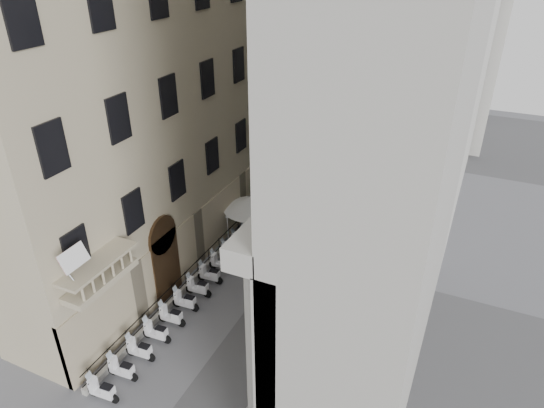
{
  "coord_description": "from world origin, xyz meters",
  "views": [
    {
      "loc": [
        10.59,
        -6.85,
        19.4
      ],
      "look_at": [
        -0.61,
        17.83,
        4.5
      ],
      "focal_mm": 32.0,
      "sensor_mm": 36.0,
      "label": 1
    }
  ],
  "objects": [
    {
      "name": "scooter_2",
      "position": [
        -3.28,
        7.08,
        0.0
      ],
      "size": [
        1.43,
        0.65,
        1.5
      ],
      "primitive_type": null,
      "rotation": [
        0.0,
        0.0,
        1.64
      ],
      "color": "white",
      "rests_on": "ground"
    },
    {
      "name": "barrier_1",
      "position": [
        3.57,
        7.78,
        0.0
      ],
      "size": [
        0.6,
        2.4,
        1.1
      ],
      "primitive_type": null,
      "color": "#AFB2B8",
      "rests_on": "ground"
    },
    {
      "name": "pedestrian_a",
      "position": [
        1.9,
        27.72,
        0.86
      ],
      "size": [
        0.72,
        0.58,
        1.73
      ],
      "primitive_type": "imported",
      "rotation": [
        0.0,
        0.0,
        2.85
      ],
      "color": "black",
      "rests_on": "ground"
    },
    {
      "name": "scooter_7",
      "position": [
        -3.28,
        14.16,
        0.0
      ],
      "size": [
        1.43,
        0.65,
        1.5
      ],
      "primitive_type": null,
      "rotation": [
        0.0,
        0.0,
        1.64
      ],
      "color": "white",
      "rests_on": "ground"
    },
    {
      "name": "scooter_3",
      "position": [
        -3.28,
        8.5,
        0.0
      ],
      "size": [
        1.43,
        0.65,
        1.5
      ],
      "primitive_type": null,
      "rotation": [
        0.0,
        0.0,
        1.64
      ],
      "color": "white",
      "rests_on": "ground"
    },
    {
      "name": "scooter_10",
      "position": [
        -3.28,
        18.41,
        0.0
      ],
      "size": [
        1.43,
        0.65,
        1.5
      ],
      "primitive_type": null,
      "rotation": [
        0.0,
        0.0,
        1.64
      ],
      "color": "white",
      "rests_on": "ground"
    },
    {
      "name": "barrier_8",
      "position": [
        3.57,
        25.28,
        0.0
      ],
      "size": [
        0.6,
        2.4,
        1.1
      ],
      "primitive_type": null,
      "color": "#AFB2B8",
      "rests_on": "ground"
    },
    {
      "name": "barrier_2",
      "position": [
        3.57,
        10.28,
        0.0
      ],
      "size": [
        0.6,
        2.4,
        1.1
      ],
      "primitive_type": null,
      "color": "#AFB2B8",
      "rests_on": "ground"
    },
    {
      "name": "scooter_0",
      "position": [
        -3.28,
        4.25,
        0.0
      ],
      "size": [
        1.43,
        0.65,
        1.5
      ],
      "primitive_type": null,
      "rotation": [
        0.0,
        0.0,
        1.64
      ],
      "color": "white",
      "rests_on": "ground"
    },
    {
      "name": "scooter_6",
      "position": [
        -3.28,
        12.75,
        0.0
      ],
      "size": [
        1.43,
        0.65,
        1.5
      ],
      "primitive_type": null,
      "rotation": [
        0.0,
        0.0,
        1.64
      ],
      "color": "white",
      "rests_on": "ground"
    },
    {
      "name": "barrier_5",
      "position": [
        3.57,
        17.78,
        0.0
      ],
      "size": [
        0.6,
        2.4,
        1.1
      ],
      "primitive_type": null,
      "color": "#AFB2B8",
      "rests_on": "ground"
    },
    {
      "name": "flag",
      "position": [
        -4.0,
        5.0,
        0.0
      ],
      "size": [
        1.0,
        1.4,
        8.2
      ],
      "primitive_type": null,
      "color": "#9E0C11",
      "rests_on": "ground"
    },
    {
      "name": "scooter_11",
      "position": [
        -3.28,
        19.82,
        0.0
      ],
      "size": [
        1.43,
        0.65,
        1.5
      ],
      "primitive_type": null,
      "rotation": [
        0.0,
        0.0,
        1.64
      ],
      "color": "white",
      "rests_on": "ground"
    },
    {
      "name": "scooter_14",
      "position": [
        -3.28,
        24.07,
        0.0
      ],
      "size": [
        1.43,
        0.65,
        1.5
      ],
      "primitive_type": null,
      "rotation": [
        0.0,
        0.0,
        1.64
      ],
      "color": "white",
      "rests_on": "ground"
    },
    {
      "name": "barrier_6",
      "position": [
        3.57,
        20.28,
        0.0
      ],
      "size": [
        0.6,
        2.4,
        1.1
      ],
      "primitive_type": null,
      "color": "#AFB2B8",
      "rests_on": "ground"
    },
    {
      "name": "scooter_8",
      "position": [
        -3.28,
        15.58,
        0.0
      ],
      "size": [
        1.43,
        0.65,
        1.5
      ],
      "primitive_type": null,
      "rotation": [
        0.0,
        0.0,
        1.64
      ],
      "color": "white",
      "rests_on": "ground"
    },
    {
      "name": "barrier_4",
      "position": [
        3.57,
        15.28,
        0.0
      ],
      "size": [
        0.6,
        2.4,
        1.1
      ],
      "primitive_type": null,
      "color": "#AFB2B8",
      "rests_on": "ground"
    },
    {
      "name": "iron_fence",
      "position": [
        -4.3,
        18.0,
        0.0
      ],
      "size": [
        0.3,
        28.0,
        1.4
      ],
      "primitive_type": null,
      "color": "black",
      "rests_on": "ground"
    },
    {
      "name": "info_kiosk",
      "position": [
        -4.19,
        23.84,
        0.88
      ],
      "size": [
        0.29,
        0.83,
        1.74
      ],
      "rotation": [
        0.0,
        0.0,
        0.03
      ],
      "color": "black",
      "rests_on": "ground"
    },
    {
      "name": "scooter_13",
      "position": [
        -3.28,
        22.65,
        0.0
      ],
      "size": [
        1.43,
        0.65,
        1.5
      ],
      "primitive_type": null,
      "rotation": [
        0.0,
        0.0,
        1.64
      ],
      "color": "white",
      "rests_on": "ground"
    },
    {
      "name": "street_lamp",
      "position": [
        -3.92,
        26.22,
        4.5
      ],
      "size": [
        2.47,
        0.57,
        7.61
      ],
      "rotation": [
        0.0,
        0.0,
        0.16
      ],
      "color": "gray",
      "rests_on": "ground"
    },
    {
      "name": "security_tent",
      "position": [
        -3.02,
        20.0,
        2.72
      ],
      "size": [
        4.0,
        4.0,
        3.25
      ],
      "color": "white",
      "rests_on": "ground"
    },
    {
      "name": "scooter_12",
      "position": [
        -3.28,
        21.24,
        0.0
      ],
      "size": [
        1.43,
        0.65,
        1.5
      ],
      "primitive_type": null,
      "rotation": [
        0.0,
        0.0,
        1.64
      ],
      "color": "white",
      "rests_on": "ground"
    },
    {
      "name": "scooter_5",
      "position": [
        -3.28,
        11.33,
        0.0
      ],
      "size": [
        1.43,
        0.65,
        1.5
      ],
      "primitive_type": null,
      "rotation": [
        0.0,
        0.0,
        1.64
      ],
      "color": "white",
      "rests_on": "ground"
    },
    {
      "name": "scooter_1",
      "position": [
        -3.28,
        5.67,
        0.0
      ],
      "size": [
        1.43,
        0.65,
        1.5
      ],
      "primitive_type": null,
      "rotation": [
        0.0,
        0.0,
        1.64
      ],
      "color": "white",
      "rests_on": "ground"
    },
    {
      "name": "blue_awning",
      "position": [
        4.15,
        26.0,
        0.0
      ],
      "size": [
        1.6,
        3.0,
        3.0
      ],
      "primitive_type": null,
      "color": "navy",
      "rests_on": "ground"
    },
    {
      "name": "barrier_3",
      "position": [
        3.57,
        12.78,
        0.0
      ],
      "size": [
        0.6,
        2.4,
        1.1
      ],
      "primitive_type": null,
      "color": "#AFB2B8",
      "rests_on": "ground"
    },
    {
      "name": "scooter_9",
      "position": [
        -3.28,
        16.99,
        0.0
      ],
      "size": [
        1.43,
        0.65,
        1.5
      ],
      "primitive_type": null,
      "rotation": [
        0.0,
        0.0,
        1.64
      ],
      "color": "white",
      "rests_on": "ground"
    },
    {
      "name": "pedestrian_b",
      "position": [
        1.34,
        34.03,
        0.95
      ],
      "size": [
        1.18,
        1.14,
        1.91
      ],
      "primitive_type": "imported",
      "rotation": [
        0.0,
        0.0,
        2.49
      ],
      "color": "black",
      "rests_on": "ground"
    },
    {
      "name": "scooter_4",
      "position": [
        -3.28,
        9.92,
        0.0
      ],
      "size": [
        1.43,
        0.65,
        1.5
      ],
      "primitive_type": null,
      "rotation": [
        0.0,
        0.0,
        1.64
      ],
      "color": "white",
      "rests_on": "ground"
    },
    {
      "name": "barrier_7",
      "position": [
        3.57,
        22.78,
        0.0
      ],
      "size": [
        0.6,
        2.4,
        1.1
      ],
      "primitive_type": null,
      "color": "#AFB2B8",
      "rests_on": "ground"
    },
    {
      "name": "pedestrian_c",
      "position": [
        0.02,
        30.17,
        0.78
      ],
      "size": [
        0.82,
        0.59,
        1.56
      ],
      "primitive_type": "imported",
      "rotation": [
        0.0,
        0.0,
        3.28
      ],
      "color": "black",
      "rests_on": "ground"
    }
  ]
}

